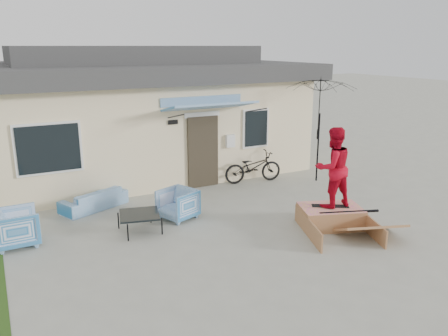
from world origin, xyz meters
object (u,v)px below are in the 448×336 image
armchair_right (178,203)px  bicycle (253,164)px  skate_ramp (330,217)px  armchair_left (17,226)px  skater (333,166)px  coffee_table (140,223)px  skateboard (330,206)px  loveseat (94,196)px  patio_umbrella (319,125)px

armchair_right → bicycle: size_ratio=0.45×
skate_ramp → armchair_right: bearing=164.8°
armchair_right → skate_ramp: 3.62m
armchair_left → armchair_right: bearing=-93.5°
armchair_left → bicycle: bearing=-77.7°
skate_ramp → skater: size_ratio=1.00×
armchair_right → skater: size_ratio=0.44×
bicycle → skater: 3.87m
coffee_table → skateboard: (4.03, -1.70, 0.27)m
bicycle → skateboard: (-0.20, -3.77, -0.09)m
coffee_table → loveseat: bearing=106.7°
coffee_table → skater: bearing=-22.9°
bicycle → skater: bearing=-174.2°
coffee_table → skater: skater is taller
armchair_right → coffee_table: 1.12m
loveseat → patio_umbrella: bearing=150.5°
loveseat → armchair_right: size_ratio=2.12×
armchair_right → patio_umbrella: bearing=79.0°
skate_ramp → bicycle: bearing=106.6°
patio_umbrella → loveseat: bearing=174.0°
skate_ramp → coffee_table: bearing=176.4°
armchair_left → loveseat: bearing=-52.6°
bicycle → skateboard: bicycle is taller
skate_ramp → skater: (0.02, 0.04, 1.20)m
armchair_right → skateboard: 3.60m
loveseat → skate_ramp: (4.61, -3.73, -0.11)m
loveseat → coffee_table: (0.59, -1.98, -0.12)m
patio_umbrella → skater: bearing=-124.2°
armchair_left → skateboard: bearing=-109.5°
skater → skate_ramp: bearing=74.1°
armchair_left → patio_umbrella: bearing=-85.6°
bicycle → skate_ramp: 3.84m
coffee_table → bicycle: bearing=26.1°
patio_umbrella → coffee_table: bearing=-168.0°
bicycle → coffee_table: bearing=124.9°
armchair_left → coffee_table: armchair_left is taller
coffee_table → bicycle: size_ratio=0.48×
armchair_right → skater: (2.97, -2.03, 1.03)m
bicycle → skateboard: bearing=-174.2°
patio_umbrella → skate_ramp: patio_umbrella is taller
loveseat → skateboard: 5.91m
bicycle → skateboard: 3.78m
skateboard → skater: skater is taller
coffee_table → armchair_right: bearing=17.5°
armchair_left → skate_ramp: armchair_left is taller
armchair_left → coffee_table: size_ratio=1.00×
bicycle → skater: (-0.20, -3.77, 0.85)m
loveseat → skateboard: bearing=118.0°
bicycle → armchair_left: bearing=112.0°
loveseat → armchair_right: (1.65, -1.65, 0.07)m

